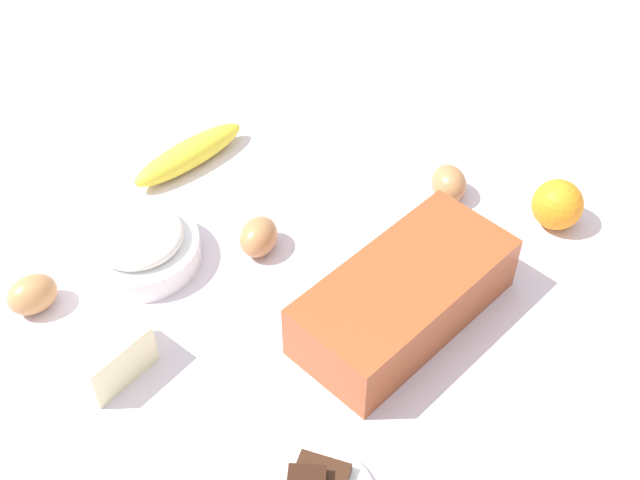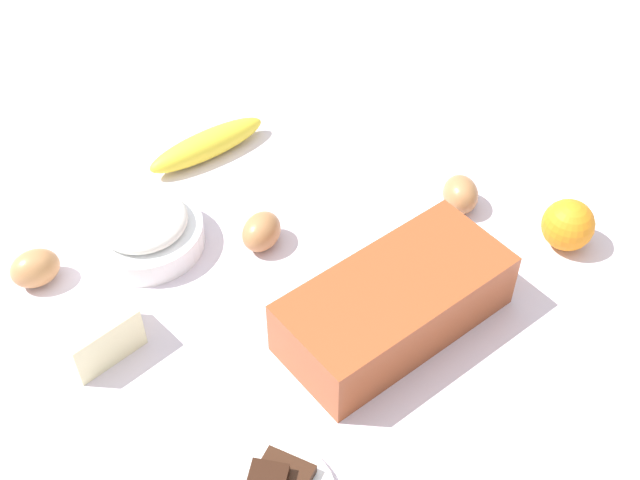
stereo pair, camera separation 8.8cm
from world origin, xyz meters
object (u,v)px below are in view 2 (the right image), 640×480
butter_block (96,332)px  egg_near_butter (261,231)px  flour_bowl (144,229)px  orange_fruit (568,225)px  egg_beside_bowl (35,268)px  egg_loose (461,194)px  banana (207,145)px  loaf_pan (395,303)px

butter_block → egg_near_butter: bearing=173.9°
flour_bowl → orange_fruit: bearing=131.2°
egg_near_butter → egg_beside_bowl: (0.23, -0.17, 0.00)m
egg_beside_bowl → egg_loose: same height
banana → egg_loose: (-0.15, 0.34, 0.00)m
loaf_pan → banana: 0.41m
butter_block → egg_loose: 0.52m
butter_block → egg_near_butter: (-0.25, 0.03, -0.01)m
flour_bowl → orange_fruit: size_ratio=2.24×
loaf_pan → egg_beside_bowl: 0.45m
flour_bowl → banana: size_ratio=0.81×
loaf_pan → orange_fruit: size_ratio=4.34×
orange_fruit → egg_beside_bowl: (0.50, -0.47, -0.01)m
orange_fruit → egg_near_butter: orange_fruit is taller
egg_beside_bowl → egg_loose: size_ratio=1.03×
loaf_pan → egg_loose: 0.23m
flour_bowl → banana: flour_bowl is taller
banana → butter_block: bearing=26.0°
flour_bowl → egg_loose: flour_bowl is taller
egg_loose → butter_block: bearing=-20.9°
egg_loose → orange_fruit: bearing=102.8°
flour_bowl → egg_beside_bowl: bearing=-22.1°
banana → orange_fruit: 0.52m
flour_bowl → egg_loose: 0.43m
flour_bowl → egg_beside_bowl: flour_bowl is taller
flour_bowl → banana: 0.19m
loaf_pan → orange_fruit: 0.27m
flour_bowl → orange_fruit: 0.55m
banana → orange_fruit: (-0.18, 0.49, 0.01)m
banana → flour_bowl: bearing=21.6°
banana → butter_block: 0.37m
flour_bowl → egg_near_butter: (-0.10, 0.12, -0.01)m
orange_fruit → banana: bearing=-69.3°
orange_fruit → egg_loose: orange_fruit is taller
egg_beside_bowl → egg_loose: bearing=144.9°
butter_block → egg_near_butter: size_ratio=1.45×
loaf_pan → egg_near_butter: loaf_pan is taller
egg_beside_bowl → butter_block: bearing=83.7°
orange_fruit → egg_beside_bowl: size_ratio=1.10×
egg_beside_bowl → flour_bowl: bearing=157.9°
banana → egg_near_butter: bearing=67.0°
butter_block → egg_beside_bowl: butter_block is taller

